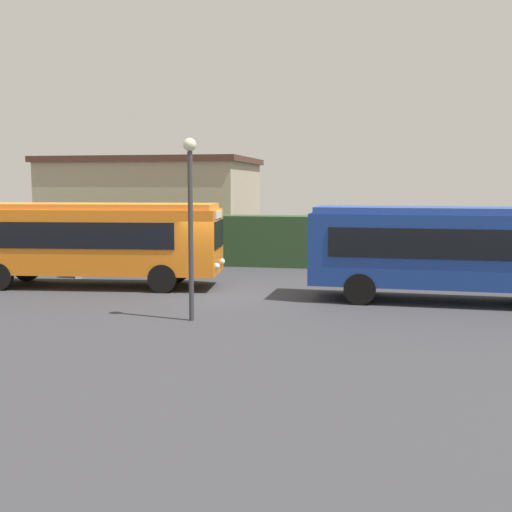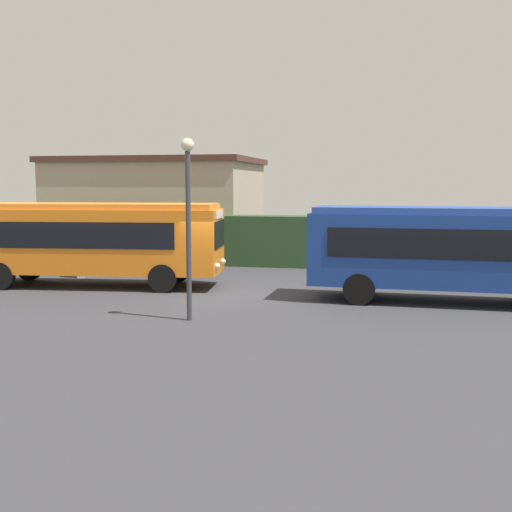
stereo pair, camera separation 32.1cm
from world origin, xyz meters
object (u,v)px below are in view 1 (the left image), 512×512
(person_left, at_px, (78,255))
(lamppost, at_px, (190,206))
(bus_orange, at_px, (90,239))
(person_center, at_px, (121,255))
(bus_blue, at_px, (448,248))
(person_right, at_px, (389,256))

(person_left, relative_size, lamppost, 0.35)
(bus_orange, relative_size, person_center, 6.04)
(bus_blue, distance_m, person_center, 13.34)
(person_center, bearing_deg, bus_orange, 83.41)
(bus_blue, distance_m, lamppost, 8.52)
(person_center, distance_m, person_right, 10.94)
(bus_blue, bearing_deg, bus_orange, 178.55)
(bus_orange, relative_size, bus_blue, 1.11)
(person_left, xyz_separation_m, lamppost, (6.82, -6.86, 2.24))
(bus_blue, relative_size, person_right, 4.66)
(person_right, bearing_deg, person_center, 37.41)
(bus_blue, height_order, person_right, bus_blue)
(person_left, height_order, person_right, person_right)
(person_right, height_order, lamppost, lamppost)
(person_center, bearing_deg, bus_blue, 154.90)
(person_left, relative_size, person_center, 1.09)
(bus_orange, bearing_deg, person_right, 10.19)
(person_right, bearing_deg, person_left, 43.03)
(person_center, bearing_deg, person_right, 172.26)
(bus_orange, relative_size, person_right, 5.16)
(person_left, bearing_deg, person_right, -108.81)
(bus_blue, distance_m, person_right, 4.41)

